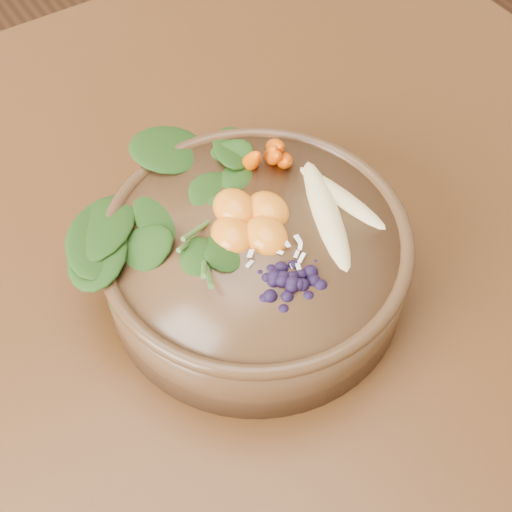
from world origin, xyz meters
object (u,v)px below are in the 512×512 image
at_px(dining_table, 32,349).
at_px(blueberry_pile, 288,271).
at_px(mandarin_cluster, 250,211).
at_px(banana_halves, 335,195).
at_px(stoneware_bowl, 256,262).
at_px(kale_heap, 185,192).
at_px(carrot_cluster, 271,135).

distance_m(dining_table, blueberry_pile, 0.34).
bearing_deg(mandarin_cluster, dining_table, 156.85).
relative_size(dining_table, banana_halves, 9.62).
height_order(stoneware_bowl, kale_heap, kale_heap).
distance_m(stoneware_bowl, kale_heap, 0.10).
xyz_separation_m(stoneware_bowl, blueberry_pile, (-0.01, -0.06, 0.06)).
distance_m(dining_table, banana_halves, 0.39).
relative_size(kale_heap, carrot_cluster, 2.38).
relative_size(mandarin_cluster, blueberry_pile, 0.69).
bearing_deg(stoneware_bowl, banana_halves, -5.30).
height_order(banana_halves, blueberry_pile, blueberry_pile).
height_order(dining_table, stoneware_bowl, stoneware_bowl).
xyz_separation_m(dining_table, kale_heap, (0.19, -0.05, 0.20)).
bearing_deg(banana_halves, carrot_cluster, 113.06).
bearing_deg(mandarin_cluster, stoneware_bowl, -104.39).
bearing_deg(stoneware_bowl, blueberry_pile, -95.18).
bearing_deg(stoneware_bowl, kale_heap, 118.82).
bearing_deg(dining_table, kale_heap, -14.49).
distance_m(dining_table, stoneware_bowl, 0.29).
bearing_deg(carrot_cluster, dining_table, 179.37).
bearing_deg(blueberry_pile, stoneware_bowl, 84.82).
distance_m(carrot_cluster, blueberry_pile, 0.15).
bearing_deg(carrot_cluster, mandarin_cluster, -129.81).
xyz_separation_m(banana_halves, blueberry_pile, (-0.09, -0.05, 0.01)).
relative_size(dining_table, blueberry_pile, 11.49).
height_order(dining_table, blueberry_pile, blueberry_pile).
height_order(kale_heap, banana_halves, kale_heap).
relative_size(dining_table, stoneware_bowl, 5.31).
xyz_separation_m(carrot_cluster, blueberry_pile, (-0.07, -0.13, -0.02)).
relative_size(kale_heap, banana_halves, 1.19).
distance_m(mandarin_cluster, blueberry_pile, 0.08).
bearing_deg(kale_heap, banana_halves, -31.59).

